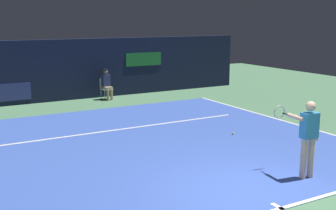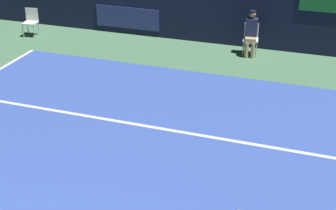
% 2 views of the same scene
% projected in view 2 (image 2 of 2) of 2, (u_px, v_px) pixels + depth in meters
% --- Properties ---
extents(ground_plane, '(32.22, 32.22, 0.00)m').
position_uv_depth(ground_plane, '(113.00, 171.00, 9.01)').
color(ground_plane, '#4C7A56').
extents(court_surface, '(10.14, 10.12, 0.01)m').
position_uv_depth(court_surface, '(113.00, 171.00, 9.00)').
color(court_surface, '#3856B2').
rests_on(court_surface, ground).
extents(line_service, '(7.91, 0.10, 0.01)m').
position_uv_depth(line_service, '(148.00, 126.00, 10.50)').
color(line_service, white).
rests_on(line_service, court_surface).
extents(back_wall, '(16.71, 0.33, 2.60)m').
position_uv_depth(back_wall, '(217.00, 1.00, 14.88)').
color(back_wall, '#141933').
rests_on(back_wall, ground).
extents(line_judge_on_chair, '(0.49, 0.57, 1.32)m').
position_uv_depth(line_judge_on_chair, '(251.00, 33.00, 14.13)').
color(line_judge_on_chair, white).
rests_on(line_judge_on_chair, ground).
extents(courtside_chair_near, '(0.49, 0.47, 0.88)m').
position_uv_depth(courtside_chair_near, '(31.00, 20.00, 15.83)').
color(courtside_chair_near, white).
rests_on(courtside_chair_near, ground).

